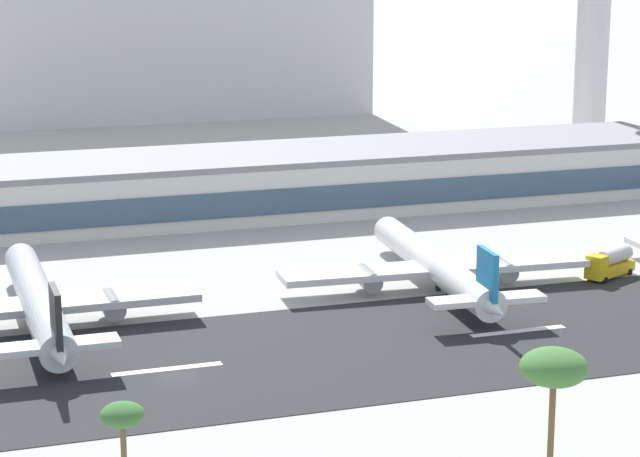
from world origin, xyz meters
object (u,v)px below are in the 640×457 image
Objects in this scene: terminal_building at (173,187)px; control_tower at (594,10)px; airliner_black_tail_gate_1 at (39,305)px; palm_tree_2 at (554,369)px; distant_hotel_block at (174,23)px; service_fuel_truck_0 at (610,263)px; airliner_blue_tail_gate_2 at (438,268)px; palm_tree_1 at (123,420)px.

control_tower is (93.44, 29.05, 25.24)m from terminal_building.
palm_tree_2 reaches higher than airliner_black_tail_gate_1.
control_tower reaches higher than terminal_building.
service_fuel_truck_0 is at bearing -82.13° from distant_hotel_block.
airliner_black_tail_gate_1 is at bearing 121.67° from palm_tree_2.
airliner_black_tail_gate_1 is at bearing -107.19° from distant_hotel_block.
airliner_blue_tail_gate_2 is (51.19, 1.01, -0.10)m from airliner_black_tail_gate_1.
distant_hotel_block is at bearing 76.97° from palm_tree_1.
service_fuel_truck_0 is at bearing -118.21° from control_tower.
terminal_building is at bearing 76.13° from palm_tree_1.
palm_tree_2 is at bearing 28.93° from service_fuel_truck_0.
terminal_building is 101.05m from control_tower.
palm_tree_1 is at bearing 9.09° from service_fuel_truck_0.
control_tower is 1.04× the size of airliner_black_tail_gate_1.
palm_tree_2 is at bearing -7.42° from palm_tree_1.
airliner_blue_tail_gate_2 is (-69.68, -82.41, -27.22)m from control_tower.
control_tower is 166.09m from palm_tree_2.
distant_hotel_block reaches higher than service_fuel_truck_0.
control_tower reaches higher than distant_hotel_block.
distant_hotel_block is 2.06× the size of airliner_black_tail_gate_1.
distant_hotel_block is 227.90m from palm_tree_2.
control_tower is at bearing -51.35° from distant_hotel_block.
palm_tree_1 is at bearing 172.58° from palm_tree_2.
distant_hotel_block is at bearing 3.38° from airliner_blue_tail_gate_2.
distant_hotel_block is 11.04× the size of service_fuel_truck_0.
terminal_building is 110.95m from palm_tree_1.
service_fuel_truck_0 is at bearing 54.94° from palm_tree_2.
palm_tree_2 is (-16.66, -226.94, -12.65)m from distant_hotel_block.
airliner_black_tail_gate_1 is (-52.32, -169.14, -20.27)m from distant_hotel_block.
control_tower reaches higher than palm_tree_1.
terminal_building is at bearing -162.73° from control_tower.
distant_hotel_block is at bearing -108.14° from service_fuel_truck_0.
palm_tree_2 reaches higher than airliner_blue_tail_gate_2.
terminal_building is 14.51× the size of palm_tree_2.
airliner_black_tail_gate_1 is at bearing -26.48° from service_fuel_truck_0.
control_tower is at bearing 48.72° from palm_tree_1.
service_fuel_truck_0 is (23.47, -169.75, -21.37)m from distant_hotel_block.
airliner_black_tail_gate_1 is at bearing -116.77° from terminal_building.
control_tower is 111.30m from airliner_blue_tail_gate_2.
palm_tree_1 reaches higher than service_fuel_truck_0.
palm_tree_2 is (-15.53, -58.81, 7.72)m from airliner_blue_tail_gate_2.
palm_tree_2 reaches higher than palm_tree_1.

